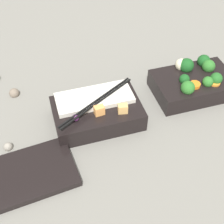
# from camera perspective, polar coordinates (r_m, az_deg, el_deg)

# --- Properties ---
(ground_plane) EXTENTS (3.00, 3.00, 0.00)m
(ground_plane) POSITION_cam_1_polar(r_m,az_deg,el_deg) (0.82, 5.23, 1.47)
(ground_plane) COLOR slate
(bento_tray_vegetable) EXTENTS (0.21, 0.13, 0.08)m
(bento_tray_vegetable) POSITION_cam_1_polar(r_m,az_deg,el_deg) (0.86, 14.72, 5.24)
(bento_tray_vegetable) COLOR black
(bento_tray_vegetable) RESTS_ON ground_plane
(bento_tray_rice) EXTENTS (0.21, 0.13, 0.07)m
(bento_tray_rice) POSITION_cam_1_polar(r_m,az_deg,el_deg) (0.76, -2.76, 0.11)
(bento_tray_rice) COLOR black
(bento_tray_rice) RESTS_ON ground_plane
(bento_lid) EXTENTS (0.22, 0.15, 0.01)m
(bento_lid) POSITION_cam_1_polar(r_m,az_deg,el_deg) (0.69, -15.44, -10.99)
(bento_lid) COLOR black
(bento_lid) RESTS_ON ground_plane
(pebble_0) EXTENTS (0.02, 0.02, 0.02)m
(pebble_0) POSITION_cam_1_polar(r_m,az_deg,el_deg) (0.75, -18.45, -6.04)
(pebble_0) COLOR gray
(pebble_0) RESTS_ON ground_plane
(pebble_1) EXTENTS (0.03, 0.03, 0.03)m
(pebble_1) POSITION_cam_1_polar(r_m,az_deg,el_deg) (0.88, -17.44, 3.32)
(pebble_1) COLOR #7A6B5B
(pebble_1) RESTS_ON ground_plane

